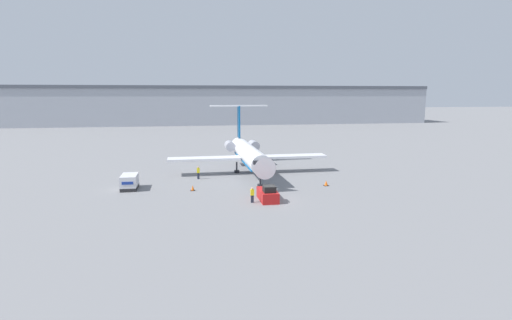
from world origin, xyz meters
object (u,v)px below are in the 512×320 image
at_px(traffic_cone_right, 326,183).
at_px(luggage_cart, 130,182).
at_px(pushback_tug, 268,194).
at_px(airplane_main, 248,153).
at_px(worker_by_wing, 198,172).
at_px(worker_near_tug, 252,195).
at_px(traffic_cone_left, 193,188).

bearing_deg(traffic_cone_right, luggage_cart, 174.56).
bearing_deg(pushback_tug, airplane_main, 89.13).
bearing_deg(airplane_main, worker_by_wing, -157.97).
distance_m(worker_by_wing, traffic_cone_right, 18.17).
xyz_separation_m(luggage_cart, worker_near_tug, (14.50, -9.05, -0.01)).
xyz_separation_m(worker_by_wing, traffic_cone_right, (16.68, -7.17, -0.66)).
xyz_separation_m(luggage_cart, traffic_cone_left, (7.97, -2.18, -0.61)).
xyz_separation_m(airplane_main, traffic_cone_left, (-8.69, -10.07, -2.81)).
distance_m(luggage_cart, worker_near_tug, 17.10).
distance_m(traffic_cone_left, traffic_cone_right, 17.59).
bearing_deg(worker_by_wing, worker_near_tug, -67.83).
xyz_separation_m(worker_by_wing, traffic_cone_left, (-0.91, -6.92, -0.66)).
bearing_deg(pushback_tug, worker_by_wing, 119.83).
bearing_deg(worker_by_wing, airplane_main, 22.03).
relative_size(worker_near_tug, worker_by_wing, 0.94).
distance_m(luggage_cart, traffic_cone_right, 25.69).
bearing_deg(worker_near_tug, pushback_tug, 19.11).
relative_size(luggage_cart, worker_by_wing, 1.91).
distance_m(airplane_main, luggage_cart, 18.56).
xyz_separation_m(pushback_tug, luggage_cart, (-16.41, 8.39, 0.23)).
bearing_deg(worker_near_tug, luggage_cart, 148.02).
distance_m(worker_near_tug, worker_by_wing, 14.90).
height_order(luggage_cart, worker_near_tug, luggage_cart).
height_order(pushback_tug, traffic_cone_right, pushback_tug).
xyz_separation_m(pushback_tug, traffic_cone_right, (9.15, 5.96, -0.38)).
xyz_separation_m(airplane_main, worker_near_tug, (-2.16, -16.94, -2.22)).
xyz_separation_m(worker_near_tug, traffic_cone_right, (11.06, 6.62, -0.59)).
xyz_separation_m(airplane_main, pushback_tug, (-0.25, -16.28, -2.43)).
relative_size(pushback_tug, traffic_cone_left, 5.93).
xyz_separation_m(worker_near_tug, worker_by_wing, (-5.62, 13.79, 0.06)).
bearing_deg(luggage_cart, pushback_tug, -27.08).
relative_size(luggage_cart, traffic_cone_left, 5.08).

